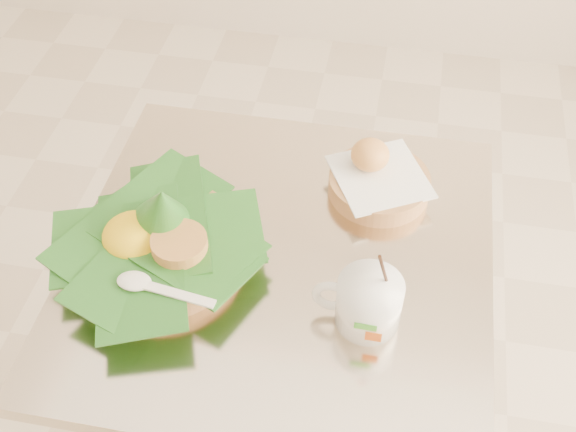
% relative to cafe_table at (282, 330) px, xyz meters
% --- Properties ---
extents(cafe_table, '(0.70, 0.70, 0.75)m').
position_rel_cafe_table_xyz_m(cafe_table, '(0.00, 0.00, 0.00)').
color(cafe_table, gray).
rests_on(cafe_table, floor).
extents(rice_basket, '(0.34, 0.34, 0.17)m').
position_rel_cafe_table_xyz_m(rice_basket, '(-0.20, -0.04, 0.27)').
color(rice_basket, tan).
rests_on(rice_basket, cafe_table).
extents(bread_basket, '(0.21, 0.21, 0.09)m').
position_rel_cafe_table_xyz_m(bread_basket, '(0.14, 0.18, 0.25)').
color(bread_basket, tan).
rests_on(bread_basket, cafe_table).
extents(coffee_mug, '(0.14, 0.10, 0.17)m').
position_rel_cafe_table_xyz_m(coffee_mug, '(0.15, -0.10, 0.27)').
color(coffee_mug, white).
rests_on(coffee_mug, cafe_table).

